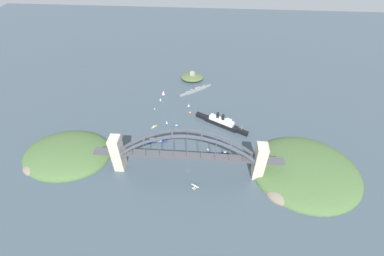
{
  "coord_description": "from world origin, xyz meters",
  "views": [
    {
      "loc": [
        22.78,
        -223.79,
        278.07
      ],
      "look_at": [
        0.0,
        78.9,
        8.0
      ],
      "focal_mm": 24.24,
      "sensor_mm": 36.0,
      "label": 1
    }
  ],
  "objects_px": {
    "seaplane_taxiing_near_bridge": "(195,187)",
    "channel_marker_buoy": "(210,151)",
    "small_boat_1": "(160,100)",
    "small_boat_9": "(208,150)",
    "naval_cruiser": "(195,90)",
    "fort_island_mid_harbor": "(192,77)",
    "harbor_ferry_steamer": "(156,140)",
    "small_boat_0": "(189,105)",
    "small_boat_6": "(153,155)",
    "small_boat_2": "(176,126)",
    "small_boat_10": "(225,153)",
    "small_boat_5": "(155,109)",
    "ocean_liner": "(221,122)",
    "small_boat_4": "(163,93)",
    "small_boat_3": "(154,127)",
    "small_boat_8": "(167,122)",
    "harbor_arch_bridge": "(187,156)",
    "small_boat_7": "(190,113)"
  },
  "relations": [
    {
      "from": "small_boat_9",
      "to": "small_boat_2",
      "type": "bearing_deg",
      "value": 136.58
    },
    {
      "from": "small_boat_9",
      "to": "naval_cruiser",
      "type": "bearing_deg",
      "value": 100.57
    },
    {
      "from": "ocean_liner",
      "to": "small_boat_5",
      "type": "relative_size",
      "value": 10.86
    },
    {
      "from": "small_boat_0",
      "to": "small_boat_9",
      "type": "xyz_separation_m",
      "value": [
        37.35,
        -103.76,
        -2.86
      ]
    },
    {
      "from": "harbor_ferry_steamer",
      "to": "seaplane_taxiing_near_bridge",
      "type": "bearing_deg",
      "value": -51.1
    },
    {
      "from": "naval_cruiser",
      "to": "ocean_liner",
      "type": "bearing_deg",
      "value": -63.45
    },
    {
      "from": "small_boat_1",
      "to": "small_boat_8",
      "type": "bearing_deg",
      "value": -71.29
    },
    {
      "from": "small_boat_1",
      "to": "seaplane_taxiing_near_bridge",
      "type": "bearing_deg",
      "value": -67.76
    },
    {
      "from": "naval_cruiser",
      "to": "channel_marker_buoy",
      "type": "bearing_deg",
      "value": -78.41
    },
    {
      "from": "ocean_liner",
      "to": "small_boat_1",
      "type": "height_order",
      "value": "ocean_liner"
    },
    {
      "from": "seaplane_taxiing_near_bridge",
      "to": "small_boat_3",
      "type": "xyz_separation_m",
      "value": [
        -73.66,
        112.54,
        -1.25
      ]
    },
    {
      "from": "naval_cruiser",
      "to": "small_boat_10",
      "type": "height_order",
      "value": "naval_cruiser"
    },
    {
      "from": "small_boat_7",
      "to": "small_boat_4",
      "type": "bearing_deg",
      "value": 136.85
    },
    {
      "from": "fort_island_mid_harbor",
      "to": "small_boat_6",
      "type": "height_order",
      "value": "fort_island_mid_harbor"
    },
    {
      "from": "harbor_arch_bridge",
      "to": "small_boat_1",
      "type": "height_order",
      "value": "harbor_arch_bridge"
    },
    {
      "from": "ocean_liner",
      "to": "small_boat_2",
      "type": "xyz_separation_m",
      "value": [
        -72.62,
        -7.98,
        -5.5
      ]
    },
    {
      "from": "harbor_ferry_steamer",
      "to": "small_boat_8",
      "type": "bearing_deg",
      "value": 76.21
    },
    {
      "from": "fort_island_mid_harbor",
      "to": "channel_marker_buoy",
      "type": "bearing_deg",
      "value": -78.27
    },
    {
      "from": "small_boat_6",
      "to": "small_boat_1",
      "type": "bearing_deg",
      "value": 95.18
    },
    {
      "from": "small_boat_4",
      "to": "small_boat_0",
      "type": "bearing_deg",
      "value": -33.18
    },
    {
      "from": "harbor_ferry_steamer",
      "to": "small_boat_0",
      "type": "distance_m",
      "value": 100.11
    },
    {
      "from": "seaplane_taxiing_near_bridge",
      "to": "small_boat_8",
      "type": "distance_m",
      "value": 133.4
    },
    {
      "from": "small_boat_9",
      "to": "small_boat_5",
      "type": "bearing_deg",
      "value": 136.16
    },
    {
      "from": "small_boat_6",
      "to": "small_boat_10",
      "type": "xyz_separation_m",
      "value": [
        103.67,
        12.34,
        -0.15
      ]
    },
    {
      "from": "naval_cruiser",
      "to": "small_boat_8",
      "type": "xyz_separation_m",
      "value": [
        -40.4,
        -100.03,
        0.63
      ]
    },
    {
      "from": "small_boat_7",
      "to": "small_boat_10",
      "type": "distance_m",
      "value": 107.59
    },
    {
      "from": "small_boat_5",
      "to": "small_boat_6",
      "type": "xyz_separation_m",
      "value": [
        17.58,
        -107.93,
        0.27
      ]
    },
    {
      "from": "seaplane_taxiing_near_bridge",
      "to": "channel_marker_buoy",
      "type": "height_order",
      "value": "seaplane_taxiing_near_bridge"
    },
    {
      "from": "small_boat_4",
      "to": "small_boat_6",
      "type": "xyz_separation_m",
      "value": [
        9.27,
        -152.42,
        -4.51
      ]
    },
    {
      "from": "small_boat_0",
      "to": "harbor_ferry_steamer",
      "type": "bearing_deg",
      "value": -114.98
    },
    {
      "from": "small_boat_0",
      "to": "small_boat_9",
      "type": "distance_m",
      "value": 110.31
    },
    {
      "from": "ocean_liner",
      "to": "small_boat_9",
      "type": "xyz_separation_m",
      "value": [
        -19.38,
        -58.36,
        -5.58
      ]
    },
    {
      "from": "seaplane_taxiing_near_bridge",
      "to": "channel_marker_buoy",
      "type": "relative_size",
      "value": 3.76
    },
    {
      "from": "ocean_liner",
      "to": "channel_marker_buoy",
      "type": "xyz_separation_m",
      "value": [
        -16.21,
        -59.77,
        -5.2
      ]
    },
    {
      "from": "harbor_arch_bridge",
      "to": "small_boat_6",
      "type": "height_order",
      "value": "harbor_arch_bridge"
    },
    {
      "from": "naval_cruiser",
      "to": "small_boat_5",
      "type": "distance_m",
      "value": 91.9
    },
    {
      "from": "small_boat_6",
      "to": "small_boat_2",
      "type": "bearing_deg",
      "value": 69.2
    },
    {
      "from": "harbor_ferry_steamer",
      "to": "small_boat_5",
      "type": "relative_size",
      "value": 4.31
    },
    {
      "from": "seaplane_taxiing_near_bridge",
      "to": "small_boat_0",
      "type": "distance_m",
      "value": 172.13
    },
    {
      "from": "fort_island_mid_harbor",
      "to": "small_boat_2",
      "type": "relative_size",
      "value": 3.94
    },
    {
      "from": "small_boat_0",
      "to": "small_boat_8",
      "type": "height_order",
      "value": "small_boat_0"
    },
    {
      "from": "harbor_ferry_steamer",
      "to": "small_boat_3",
      "type": "relative_size",
      "value": 3.57
    },
    {
      "from": "small_boat_3",
      "to": "small_boat_10",
      "type": "distance_m",
      "value": 124.18
    },
    {
      "from": "harbor_arch_bridge",
      "to": "small_boat_4",
      "type": "relative_size",
      "value": 21.23
    },
    {
      "from": "harbor_arch_bridge",
      "to": "small_boat_2",
      "type": "height_order",
      "value": "harbor_arch_bridge"
    },
    {
      "from": "harbor_arch_bridge",
      "to": "small_boat_1",
      "type": "relative_size",
      "value": 32.49
    },
    {
      "from": "small_boat_6",
      "to": "small_boat_8",
      "type": "relative_size",
      "value": 1.12
    },
    {
      "from": "small_boat_6",
      "to": "naval_cruiser",
      "type": "bearing_deg",
      "value": 73.85
    },
    {
      "from": "fort_island_mid_harbor",
      "to": "harbor_ferry_steamer",
      "type": "bearing_deg",
      "value": -102.63
    },
    {
      "from": "ocean_liner",
      "to": "small_boat_1",
      "type": "distance_m",
      "value": 124.66
    }
  ]
}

